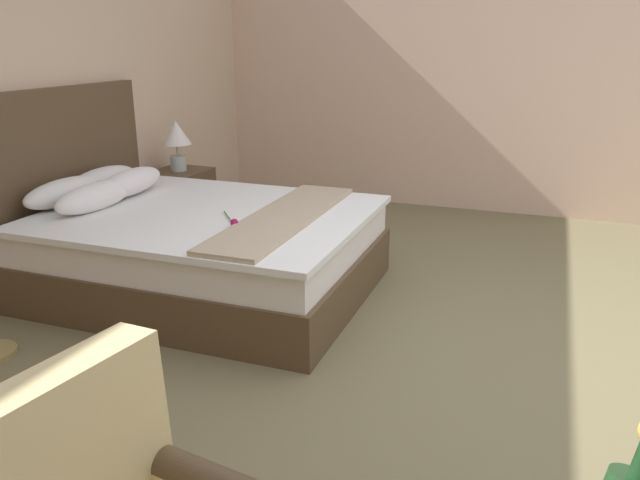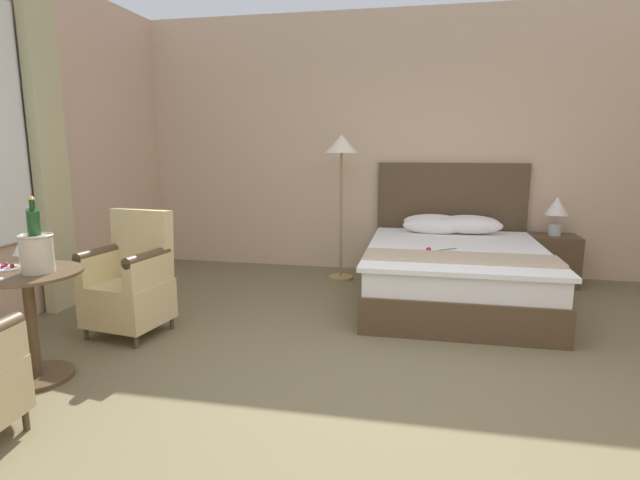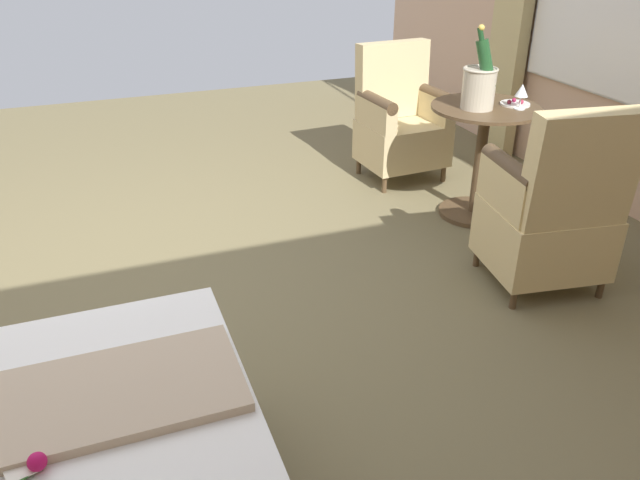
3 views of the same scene
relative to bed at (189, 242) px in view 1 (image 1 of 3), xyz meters
name	(u,v)px [view 1 (image 1 of 3)]	position (x,y,z in m)	size (l,w,h in m)	color
ground_plane	(520,381)	(-0.50, -2.22, -0.33)	(8.07, 8.07, 0.00)	#6F6444
wall_far_side	(559,51)	(2.83, -2.22, 1.21)	(0.12, 6.69, 3.08)	beige
bed	(189,242)	(0.00, 0.00, 0.00)	(1.72, 2.27, 1.33)	brown
nightstand	(181,202)	(1.11, 0.77, -0.06)	(0.54, 0.43, 0.55)	brown
bedside_lamp	(177,138)	(1.11, 0.77, 0.51)	(0.25, 0.25, 0.43)	#AFB7B1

